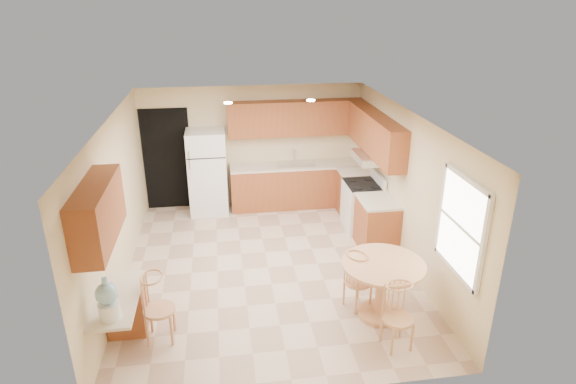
{
  "coord_description": "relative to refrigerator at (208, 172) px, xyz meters",
  "views": [
    {
      "loc": [
        -0.67,
        -6.82,
        4.14
      ],
      "look_at": [
        0.38,
        0.3,
        1.19
      ],
      "focal_mm": 30.0,
      "sensor_mm": 36.0,
      "label": 1
    }
  ],
  "objects": [
    {
      "name": "sink",
      "position": [
        1.8,
        0.05,
        0.06
      ],
      "size": [
        0.78,
        0.44,
        0.01
      ],
      "primitive_type": "cube",
      "color": "silver",
      "rests_on": "counter_back"
    },
    {
      "name": "ceiling",
      "position": [
        0.95,
        -2.4,
        1.64
      ],
      "size": [
        4.5,
        5.5,
        0.02
      ],
      "primitive_type": "cube",
      "color": "white",
      "rests_on": "wall_back"
    },
    {
      "name": "range_hood",
      "position": [
        2.95,
        -1.22,
        0.56
      ],
      "size": [
        0.5,
        0.76,
        0.14
      ],
      "primitive_type": "cube",
      "color": "silver",
      "rests_on": "upper_cab_right"
    },
    {
      "name": "wall_back",
      "position": [
        0.95,
        0.35,
        0.39
      ],
      "size": [
        4.5,
        0.02,
        2.5
      ],
      "primitive_type": "cube",
      "color": "beige",
      "rests_on": "floor"
    },
    {
      "name": "base_cab_right_b",
      "position": [
        2.9,
        -2.0,
        -0.42
      ],
      "size": [
        0.6,
        0.8,
        0.87
      ],
      "primitive_type": "cube",
      "color": "#A05128",
      "rests_on": "floor"
    },
    {
      "name": "doorway",
      "position": [
        -0.8,
        0.34,
        0.19
      ],
      "size": [
        0.9,
        0.02,
        2.1
      ],
      "primitive_type": "cube",
      "color": "black",
      "rests_on": "floor"
    },
    {
      "name": "upper_cab_left",
      "position": [
        -1.13,
        -4.0,
        0.99
      ],
      "size": [
        0.33,
        1.4,
        0.7
      ],
      "primitive_type": "cube",
      "color": "#A05128",
      "rests_on": "wall_left"
    },
    {
      "name": "chair_desk",
      "position": [
        -0.6,
        -4.04,
        -0.29
      ],
      "size": [
        0.41,
        0.53,
        0.93
      ],
      "rotation": [
        0.0,
        0.0,
        -1.6
      ],
      "color": "tan",
      "rests_on": "floor"
    },
    {
      "name": "wall_left",
      "position": [
        -1.3,
        -2.4,
        0.39
      ],
      "size": [
        0.02,
        5.5,
        2.5
      ],
      "primitive_type": "cube",
      "color": "beige",
      "rests_on": "floor"
    },
    {
      "name": "refrigerator",
      "position": [
        0.0,
        0.0,
        0.0
      ],
      "size": [
        0.75,
        0.73,
        1.71
      ],
      "color": "white",
      "rests_on": "floor"
    },
    {
      "name": "wall_front",
      "position": [
        0.95,
        -5.15,
        0.39
      ],
      "size": [
        4.5,
        0.02,
        2.5
      ],
      "primitive_type": "cube",
      "color": "beige",
      "rests_on": "floor"
    },
    {
      "name": "can_light_b",
      "position": [
        1.85,
        -1.2,
        1.63
      ],
      "size": [
        0.14,
        0.14,
        0.02
      ],
      "primitive_type": "cylinder",
      "color": "white",
      "rests_on": "ceiling"
    },
    {
      "name": "can_light_a",
      "position": [
        0.45,
        -1.2,
        1.63
      ],
      "size": [
        0.14,
        0.14,
        0.02
      ],
      "primitive_type": "cylinder",
      "color": "white",
      "rests_on": "ceiling"
    },
    {
      "name": "window",
      "position": [
        3.18,
        -4.25,
        0.64
      ],
      "size": [
        0.06,
        1.12,
        1.3
      ],
      "color": "white",
      "rests_on": "wall_right"
    },
    {
      "name": "floor",
      "position": [
        0.95,
        -2.4,
        -0.86
      ],
      "size": [
        5.5,
        5.5,
        0.0
      ],
      "primitive_type": "plane",
      "color": "#CEB095",
      "rests_on": "ground"
    },
    {
      "name": "chair_table_a",
      "position": [
        2.09,
        -3.72,
        -0.34
      ],
      "size": [
        0.37,
        0.48,
        0.85
      ],
      "rotation": [
        0.0,
        0.0,
        -1.14
      ],
      "color": "tan",
      "rests_on": "floor"
    },
    {
      "name": "base_cab_right_a",
      "position": [
        2.9,
        -0.54,
        -0.42
      ],
      "size": [
        0.6,
        0.59,
        0.87
      ],
      "primitive_type": "cube",
      "color": "#A05128",
      "rests_on": "floor"
    },
    {
      "name": "water_crock",
      "position": [
        -1.05,
        -4.49,
        0.15
      ],
      "size": [
        0.25,
        0.25,
        0.52
      ],
      "color": "white",
      "rests_on": "desk_top"
    },
    {
      "name": "counter_back",
      "position": [
        1.83,
        0.05,
        0.03
      ],
      "size": [
        2.75,
        0.63,
        0.04
      ],
      "primitive_type": "cube",
      "color": "beige",
      "rests_on": "base_cab_back"
    },
    {
      "name": "chair_table_b",
      "position": [
        2.35,
        -4.62,
        -0.32
      ],
      "size": [
        0.39,
        0.39,
        0.87
      ],
      "rotation": [
        0.0,
        0.0,
        3.3
      ],
      "color": "tan",
      "rests_on": "floor"
    },
    {
      "name": "wall_right",
      "position": [
        3.2,
        -2.4,
        0.39
      ],
      "size": [
        0.02,
        5.5,
        2.5
      ],
      "primitive_type": "cube",
      "color": "beige",
      "rests_on": "floor"
    },
    {
      "name": "upper_cab_right",
      "position": [
        3.04,
        -1.19,
        0.99
      ],
      "size": [
        0.33,
        2.42,
        0.7
      ],
      "primitive_type": "cube",
      "color": "#A05128",
      "rests_on": "wall_right"
    },
    {
      "name": "stove",
      "position": [
        2.88,
        -1.22,
        -0.39
      ],
      "size": [
        0.65,
        0.76,
        1.09
      ],
      "color": "white",
      "rests_on": "floor"
    },
    {
      "name": "counter_right_a",
      "position": [
        2.9,
        -0.54,
        0.03
      ],
      "size": [
        0.63,
        0.59,
        0.04
      ],
      "primitive_type": "cube",
      "color": "beige",
      "rests_on": "base_cab_right_a"
    },
    {
      "name": "base_cab_back",
      "position": [
        1.83,
        0.05,
        -0.42
      ],
      "size": [
        2.75,
        0.6,
        0.87
      ],
      "primitive_type": "cube",
      "color": "#A05128",
      "rests_on": "floor"
    },
    {
      "name": "counter_right_b",
      "position": [
        2.9,
        -2.0,
        0.03
      ],
      "size": [
        0.63,
        0.8,
        0.04
      ],
      "primitive_type": "cube",
      "color": "beige",
      "rests_on": "base_cab_right_b"
    },
    {
      "name": "desk_pedestal",
      "position": [
        -1.05,
        -3.72,
        -0.5
      ],
      "size": [
        0.48,
        0.42,
        0.72
      ],
      "primitive_type": "cube",
      "color": "#A05128",
      "rests_on": "floor"
    },
    {
      "name": "upper_cab_back",
      "position": [
        1.83,
        0.19,
        0.99
      ],
      "size": [
        2.75,
        0.33,
        0.7
      ],
      "primitive_type": "cube",
      "color": "#A05128",
      "rests_on": "wall_back"
    },
    {
      "name": "desk_top",
      "position": [
        -1.05,
        -4.1,
        -0.11
      ],
      "size": [
        0.5,
        1.2,
        0.04
      ],
      "primitive_type": "cube",
      "color": "beige",
      "rests_on": "desk_pedestal"
    },
    {
      "name": "dining_table",
      "position": [
        2.35,
        -3.89,
        -0.31
      ],
      "size": [
        1.12,
        1.12,
        0.83
      ],
      "rotation": [
        0.0,
        0.0,
        -0.35
      ],
      "color": "tan",
      "rests_on": "floor"
    }
  ]
}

